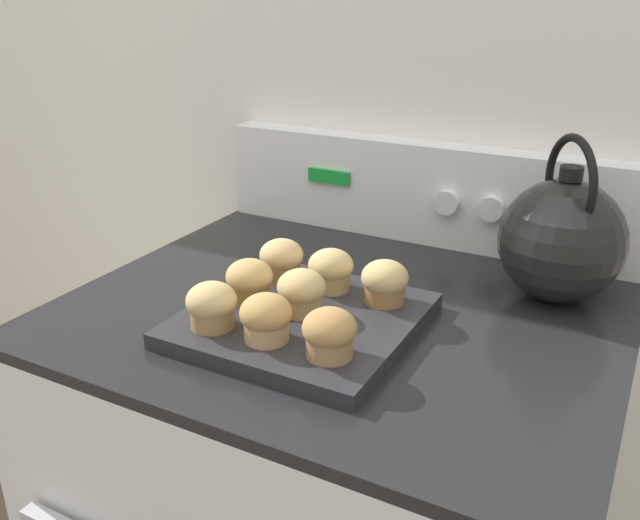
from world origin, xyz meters
name	(u,v)px	position (x,y,z in m)	size (l,w,h in m)	color
wall_back	(439,87)	(0.00, 0.73, 1.20)	(8.00, 0.05, 2.40)	white
control_panel	(424,193)	(0.00, 0.67, 1.02)	(0.78, 0.07, 0.18)	white
muffin_pan	(302,320)	(-0.02, 0.26, 0.94)	(0.30, 0.30, 0.02)	#28282D
muffin_r0_c0	(212,305)	(-0.11, 0.17, 0.98)	(0.07, 0.07, 0.06)	#A37A4C
muffin_r0_c1	(266,318)	(-0.02, 0.18, 0.98)	(0.07, 0.07, 0.06)	tan
muffin_r0_c2	(329,333)	(0.06, 0.18, 0.98)	(0.07, 0.07, 0.06)	#A37A4C
muffin_r1_c0	(250,281)	(-0.11, 0.26, 0.98)	(0.07, 0.07, 0.06)	olive
muffin_r1_c1	(301,292)	(-0.02, 0.27, 0.98)	(0.07, 0.07, 0.06)	tan
muffin_r2_c0	(282,259)	(-0.11, 0.35, 0.98)	(0.07, 0.07, 0.06)	olive
muffin_r2_c1	(331,270)	(-0.02, 0.35, 0.98)	(0.07, 0.07, 0.06)	tan
muffin_r2_c2	(385,282)	(0.06, 0.35, 0.98)	(0.07, 0.07, 0.06)	olive
tea_kettle	(561,238)	(0.27, 0.53, 1.02)	(0.18, 0.20, 0.25)	black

